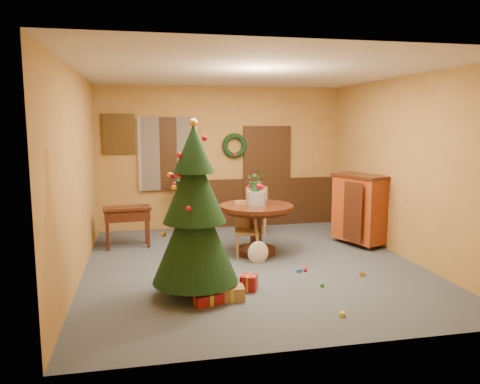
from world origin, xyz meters
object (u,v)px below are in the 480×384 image
object	(u,v)px
dining_table	(256,220)
sideboard	(360,207)
chair_near	(247,227)
writing_desk	(127,217)
christmas_tree	(195,214)

from	to	relation	value
dining_table	sideboard	size ratio (longest dim) A/B	0.96
dining_table	chair_near	world-z (taller)	chair_near
chair_near	writing_desk	world-z (taller)	chair_near
dining_table	writing_desk	world-z (taller)	dining_table
christmas_tree	writing_desk	world-z (taller)	christmas_tree
christmas_tree	chair_near	bearing A→B (deg)	57.75
sideboard	chair_near	bearing A→B (deg)	-172.53
chair_near	writing_desk	distance (m)	2.15
dining_table	chair_near	xyz separation A→B (m)	(-0.17, -0.05, -0.10)
christmas_tree	writing_desk	distance (m)	2.77
dining_table	writing_desk	distance (m)	2.28
christmas_tree	sideboard	world-z (taller)	christmas_tree
christmas_tree	writing_desk	size ratio (longest dim) A/B	2.63
chair_near	sideboard	world-z (taller)	sideboard
writing_desk	sideboard	xyz separation A→B (m)	(4.05, -0.66, 0.14)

